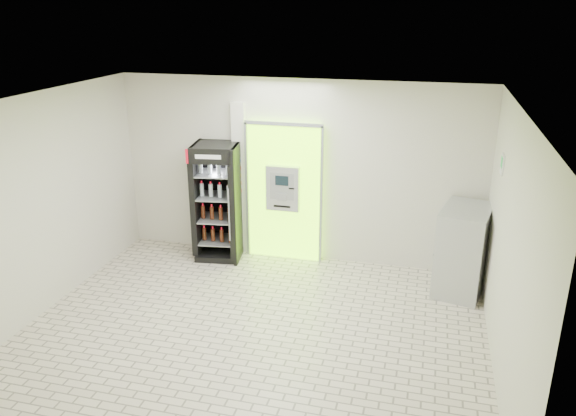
% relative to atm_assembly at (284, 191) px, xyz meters
% --- Properties ---
extents(ground, '(6.00, 6.00, 0.00)m').
position_rel_atm_assembly_xyz_m(ground, '(0.20, -2.41, -1.17)').
color(ground, beige).
rests_on(ground, ground).
extents(room_shell, '(6.00, 6.00, 6.00)m').
position_rel_atm_assembly_xyz_m(room_shell, '(0.20, -2.41, 0.67)').
color(room_shell, beige).
rests_on(room_shell, ground).
extents(atm_assembly, '(1.30, 0.24, 2.33)m').
position_rel_atm_assembly_xyz_m(atm_assembly, '(0.00, 0.00, 0.00)').
color(atm_assembly, '#8CFF0D').
rests_on(atm_assembly, ground).
extents(pillar, '(0.22, 0.11, 2.60)m').
position_rel_atm_assembly_xyz_m(pillar, '(-0.78, 0.04, 0.13)').
color(pillar, silver).
rests_on(pillar, ground).
extents(beverage_cooler, '(0.82, 0.77, 1.96)m').
position_rel_atm_assembly_xyz_m(beverage_cooler, '(-1.07, -0.24, -0.23)').
color(beverage_cooler, black).
rests_on(beverage_cooler, ground).
extents(steel_cabinet, '(0.86, 1.10, 1.31)m').
position_rel_atm_assembly_xyz_m(steel_cabinet, '(2.86, -0.51, -0.52)').
color(steel_cabinet, '#ACAFB4').
rests_on(steel_cabinet, ground).
extents(exit_sign, '(0.02, 0.22, 0.26)m').
position_rel_atm_assembly_xyz_m(exit_sign, '(3.19, -1.01, 0.95)').
color(exit_sign, white).
rests_on(exit_sign, room_shell).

